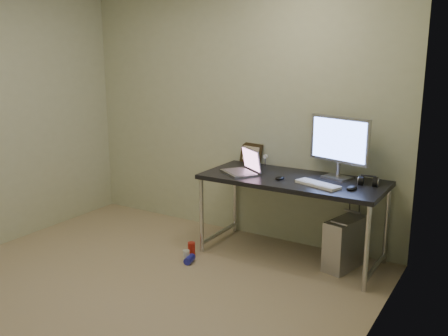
# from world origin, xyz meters

# --- Properties ---
(floor) EXTENTS (3.50, 3.50, 0.00)m
(floor) POSITION_xyz_m (0.00, 0.00, 0.00)
(floor) COLOR tan
(floor) RESTS_ON ground
(wall_back) EXTENTS (3.50, 0.02, 2.50)m
(wall_back) POSITION_xyz_m (0.00, 1.75, 1.25)
(wall_back) COLOR beige
(wall_back) RESTS_ON ground
(wall_right) EXTENTS (0.02, 3.50, 2.50)m
(wall_right) POSITION_xyz_m (1.75, 0.00, 1.25)
(wall_right) COLOR beige
(wall_right) RESTS_ON ground
(desk) EXTENTS (1.61, 0.71, 0.75)m
(desk) POSITION_xyz_m (0.79, 1.40, 0.67)
(desk) COLOR black
(desk) RESTS_ON ground
(tower_computer) EXTENTS (0.28, 0.46, 0.47)m
(tower_computer) POSITION_xyz_m (1.28, 1.43, 0.22)
(tower_computer) COLOR #AEADB2
(tower_computer) RESTS_ON ground
(cable_a) EXTENTS (0.01, 0.16, 0.69)m
(cable_a) POSITION_xyz_m (1.23, 1.70, 0.40)
(cable_a) COLOR black
(cable_a) RESTS_ON ground
(cable_b) EXTENTS (0.02, 0.11, 0.71)m
(cable_b) POSITION_xyz_m (1.32, 1.68, 0.38)
(cable_b) COLOR black
(cable_b) RESTS_ON ground
(can_red) EXTENTS (0.09, 0.09, 0.12)m
(can_red) POSITION_xyz_m (-0.01, 0.96, 0.06)
(can_red) COLOR red
(can_red) RESTS_ON ground
(can_white) EXTENTS (0.08, 0.08, 0.11)m
(can_white) POSITION_xyz_m (0.04, 0.81, 0.06)
(can_white) COLOR silver
(can_white) RESTS_ON ground
(can_blue) EXTENTS (0.09, 0.13, 0.07)m
(can_blue) POSITION_xyz_m (0.07, 0.81, 0.03)
(can_blue) COLOR #2326BA
(can_blue) RESTS_ON ground
(laptop) EXTENTS (0.42, 0.40, 0.23)m
(laptop) POSITION_xyz_m (0.33, 1.32, 0.80)
(laptop) COLOR #ABAAB1
(laptop) RESTS_ON desk
(monitor) EXTENTS (0.57, 0.23, 0.55)m
(monitor) POSITION_xyz_m (1.13, 1.59, 1.07)
(monitor) COLOR #ABAAB1
(monitor) RESTS_ON desk
(keyboard) EXTENTS (0.41, 0.24, 0.02)m
(keyboard) POSITION_xyz_m (1.07, 1.27, 0.76)
(keyboard) COLOR white
(keyboard) RESTS_ON desk
(mouse_right) EXTENTS (0.09, 0.13, 0.04)m
(mouse_right) POSITION_xyz_m (1.35, 1.30, 0.77)
(mouse_right) COLOR black
(mouse_right) RESTS_ON desk
(mouse_left) EXTENTS (0.08, 0.11, 0.04)m
(mouse_left) POSITION_xyz_m (0.71, 1.30, 0.77)
(mouse_left) COLOR black
(mouse_left) RESTS_ON desk
(headphones) EXTENTS (0.17, 0.10, 0.11)m
(headphones) POSITION_xyz_m (1.42, 1.50, 0.78)
(headphones) COLOR black
(headphones) RESTS_ON desk
(picture_frame) EXTENTS (0.26, 0.11, 0.20)m
(picture_frame) POSITION_xyz_m (0.20, 1.73, 0.85)
(picture_frame) COLOR black
(picture_frame) RESTS_ON desk
(webcam) EXTENTS (0.04, 0.03, 0.12)m
(webcam) POSITION_xyz_m (0.38, 1.67, 0.84)
(webcam) COLOR silver
(webcam) RESTS_ON desk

